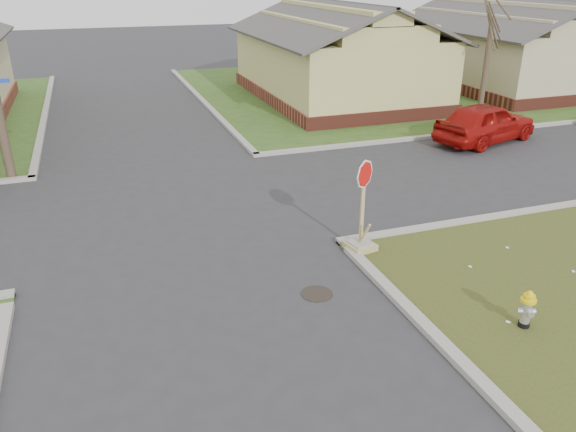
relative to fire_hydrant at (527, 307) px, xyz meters
name	(u,v)px	position (x,y,z in m)	size (l,w,h in m)	color
ground	(203,301)	(-5.28, 2.83, -0.46)	(120.00, 120.00, 0.00)	#2D2D30
verge_far_right	(510,79)	(16.72, 20.83, -0.43)	(37.00, 19.00, 0.05)	#2E4D1B
curbs	(167,208)	(-5.28, 7.83, -0.46)	(80.00, 40.00, 0.12)	#9B968C
manhole	(317,294)	(-3.08, 2.33, -0.45)	(0.64, 0.64, 0.01)	black
side_house_yellow	(335,54)	(4.72, 19.33, 1.73)	(7.60, 11.60, 4.70)	maroon
side_house_tan	(504,46)	(14.72, 19.33, 1.73)	(7.60, 11.60, 4.70)	maroon
tree_mid_right	(485,70)	(8.72, 13.03, 1.69)	(0.22, 0.22, 4.20)	#3F3024
fire_hydrant	(527,307)	(0.00, 0.00, 0.00)	(0.28, 0.28, 0.74)	black
stop_sign	(361,231)	(-1.43, 3.75, 0.06)	(0.61, 0.60, 2.16)	tan
red_sedan	(486,122)	(6.92, 10.32, 0.29)	(1.76, 4.38, 1.49)	#9D0F0B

